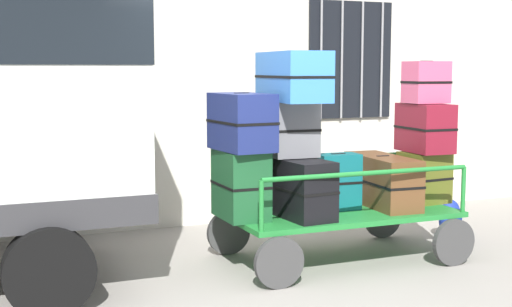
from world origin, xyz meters
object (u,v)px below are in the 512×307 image
(suitcase_left_bottom, at_px, (241,184))
(backpack, at_px, (450,219))
(suitcase_midright_bottom, at_px, (382,181))
(suitcase_right_top, at_px, (426,82))
(suitcase_midleft_top, at_px, (293,77))
(suitcase_right_bottom, at_px, (424,177))
(luggage_cart, at_px, (338,219))
(suitcase_midleft_bottom, at_px, (293,186))
(suitcase_left_middle, at_px, (242,122))
(suitcase_midleft_middle, at_px, (292,130))
(suitcase_center_bottom, at_px, (338,182))
(suitcase_right_middle, at_px, (425,128))

(suitcase_left_bottom, relative_size, backpack, 1.45)
(suitcase_midright_bottom, xyz_separation_m, suitcase_right_top, (0.51, 0.02, 0.99))
(suitcase_midleft_top, distance_m, suitcase_right_bottom, 1.86)
(luggage_cart, distance_m, suitcase_midleft_top, 1.49)
(suitcase_right_bottom, height_order, suitcase_right_top, suitcase_right_top)
(suitcase_midleft_bottom, distance_m, suitcase_midleft_top, 1.04)
(suitcase_midleft_bottom, bearing_deg, suitcase_right_top, 2.60)
(suitcase_midleft_top, height_order, suitcase_right_bottom, suitcase_midleft_top)
(suitcase_midleft_bottom, distance_m, suitcase_midright_bottom, 1.03)
(suitcase_left_middle, xyz_separation_m, suitcase_midleft_middle, (0.51, -0.00, -0.09))
(suitcase_midleft_middle, distance_m, backpack, 2.40)
(suitcase_center_bottom, bearing_deg, suitcase_left_bottom, 179.86)
(suitcase_right_middle, bearing_deg, suitcase_midleft_middle, -178.46)
(suitcase_left_middle, xyz_separation_m, suitcase_right_bottom, (2.05, 0.03, -0.64))
(suitcase_left_bottom, distance_m, suitcase_right_middle, 2.11)
(suitcase_midleft_top, bearing_deg, suitcase_midleft_bottom, -90.00)
(luggage_cart, height_order, backpack, luggage_cart)
(suitcase_midleft_top, bearing_deg, backpack, 8.30)
(suitcase_midleft_middle, bearing_deg, luggage_cart, 1.55)
(suitcase_midleft_top, height_order, suitcase_center_bottom, suitcase_midleft_top)
(suitcase_right_bottom, bearing_deg, suitcase_right_middle, 90.00)
(suitcase_left_middle, xyz_separation_m, backpack, (2.63, 0.30, -1.19))
(suitcase_left_middle, relative_size, suitcase_right_bottom, 1.37)
(suitcase_midleft_top, relative_size, suitcase_right_top, 2.29)
(suitcase_center_bottom, height_order, suitcase_right_bottom, suitcase_center_bottom)
(suitcase_midright_bottom, height_order, backpack, suitcase_midright_bottom)
(suitcase_right_bottom, bearing_deg, suitcase_midleft_bottom, -177.87)
(suitcase_center_bottom, height_order, suitcase_right_middle, suitcase_right_middle)
(suitcase_center_bottom, distance_m, suitcase_right_middle, 1.14)
(suitcase_left_bottom, height_order, suitcase_right_top, suitcase_right_top)
(suitcase_left_bottom, xyz_separation_m, backpack, (2.63, 0.28, -0.60))
(suitcase_midleft_middle, distance_m, suitcase_midright_bottom, 1.17)
(suitcase_left_bottom, relative_size, suitcase_right_bottom, 1.21)
(suitcase_right_middle, bearing_deg, suitcase_midright_bottom, -178.36)
(suitcase_right_bottom, bearing_deg, suitcase_midright_bottom, -179.45)
(suitcase_midleft_bottom, xyz_separation_m, suitcase_right_top, (1.54, 0.07, 0.97))
(suitcase_midleft_top, distance_m, suitcase_center_bottom, 1.15)
(luggage_cart, relative_size, suitcase_midleft_bottom, 2.21)
(suitcase_midleft_middle, distance_m, suitcase_midleft_top, 0.50)
(suitcase_right_top, xyz_separation_m, backpack, (0.57, 0.26, -1.53))
(suitcase_center_bottom, bearing_deg, suitcase_left_middle, -178.57)
(luggage_cart, xyz_separation_m, suitcase_center_bottom, (0.00, 0.02, 0.37))
(suitcase_left_middle, height_order, suitcase_right_bottom, suitcase_left_middle)
(suitcase_midleft_top, xyz_separation_m, suitcase_right_top, (1.54, 0.05, -0.06))
(suitcase_right_bottom, height_order, backpack, suitcase_right_bottom)
(suitcase_right_middle, height_order, backpack, suitcase_right_middle)
(suitcase_right_bottom, height_order, suitcase_right_middle, suitcase_right_middle)
(suitcase_midleft_bottom, relative_size, suitcase_right_top, 2.40)
(suitcase_midleft_middle, bearing_deg, suitcase_midright_bottom, 1.49)
(suitcase_midleft_top, relative_size, backpack, 2.26)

